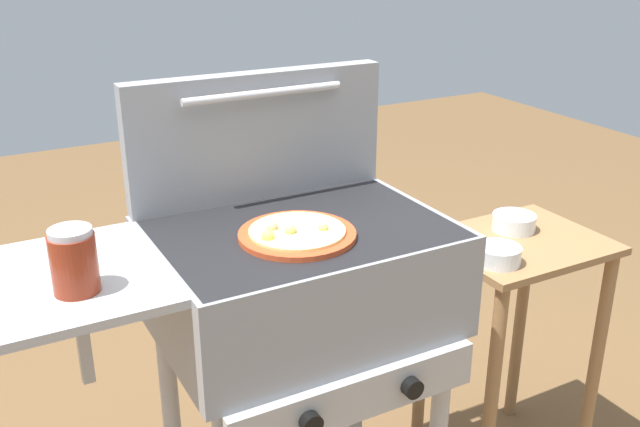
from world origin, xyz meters
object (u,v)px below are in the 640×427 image
object	(u,v)px
grill	(296,287)
sauce_jar	(74,261)
prep_table	(513,307)
topping_bowl_far	(498,255)
pizza_cheese	(296,234)
topping_bowl_near	(514,223)

from	to	relation	value
grill	sauce_jar	size ratio (longest dim) A/B	7.89
prep_table	topping_bowl_far	bearing A→B (deg)	-151.77
topping_bowl_far	pizza_cheese	bearing A→B (deg)	177.00
sauce_jar	prep_table	bearing A→B (deg)	3.81
pizza_cheese	topping_bowl_far	distance (m)	0.57
pizza_cheese	topping_bowl_near	bearing A→B (deg)	8.83
sauce_jar	topping_bowl_far	distance (m)	1.02
grill	topping_bowl_far	size ratio (longest dim) A/B	8.55
sauce_jar	prep_table	xyz separation A→B (m)	(1.15, 0.08, -0.44)
topping_bowl_near	topping_bowl_far	xyz separation A→B (m)	(-0.18, -0.14, 0.00)
prep_table	topping_bowl_far	distance (m)	0.28
pizza_cheese	prep_table	xyz separation A→B (m)	(0.69, 0.05, -0.39)
topping_bowl_far	grill	bearing A→B (deg)	171.75
sauce_jar	topping_bowl_far	world-z (taller)	sauce_jar
pizza_cheese	topping_bowl_near	distance (m)	0.75
pizza_cheese	topping_bowl_far	size ratio (longest dim) A/B	2.22
grill	prep_table	distance (m)	0.71
sauce_jar	prep_table	world-z (taller)	sauce_jar
prep_table	sauce_jar	bearing A→B (deg)	-176.19
sauce_jar	topping_bowl_near	world-z (taller)	sauce_jar
grill	topping_bowl_near	size ratio (longest dim) A/B	8.11
pizza_cheese	topping_bowl_near	size ratio (longest dim) A/B	2.11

